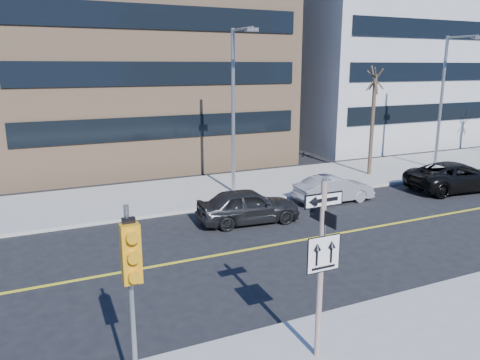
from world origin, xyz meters
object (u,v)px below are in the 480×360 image
parked_car_b (334,189)px  parked_car_c (457,176)px  streetlight_a (235,101)px  streetlight_b (445,94)px  parked_car_a (248,206)px  traffic_signal (132,271)px  street_tree_west (375,82)px  sign_pole (321,260)px

parked_car_b → parked_car_c: size_ratio=0.71×
streetlight_a → streetlight_b: 14.00m
parked_car_a → parked_car_c: parked_car_c is taller
parked_car_b → parked_car_a: bearing=104.5°
parked_car_c → streetlight_a: (-11.02, 3.96, 4.00)m
parked_car_a → parked_car_b: size_ratio=1.11×
parked_car_a → traffic_signal: bearing=150.0°
street_tree_west → streetlight_b: bearing=-6.2°
traffic_signal → parked_car_c: bearing=26.4°
sign_pole → traffic_signal: size_ratio=1.02×
parked_car_a → streetlight_b: streetlight_b is taller
sign_pole → parked_car_a: size_ratio=0.94×
parked_car_a → streetlight_a: streetlight_a is taller
traffic_signal → streetlight_a: 15.72m
traffic_signal → parked_car_b: (11.86, 10.41, -2.39)m
sign_pole → streetlight_a: streetlight_a is taller
sign_pole → traffic_signal: bearing=-177.9°
parked_car_a → street_tree_west: bearing=-60.0°
traffic_signal → parked_car_b: 15.96m
traffic_signal → parked_car_c: size_ratio=0.74×
parked_car_a → streetlight_b: bearing=-69.3°
parked_car_c → streetlight_a: bearing=76.6°
streetlight_a → sign_pole: bearing=-106.8°
traffic_signal → sign_pole: bearing=2.1°
parked_car_b → parked_car_c: (7.16, -0.96, 0.12)m
traffic_signal → streetlight_a: (8.00, 13.42, 1.73)m
parked_car_a → street_tree_west: street_tree_west is taller
parked_car_c → street_tree_west: bearing=30.5°
streetlight_a → streetlight_b: same height
sign_pole → streetlight_a: size_ratio=0.51×
sign_pole → parked_car_a: sign_pole is taller
traffic_signal → streetlight_b: 25.83m
parked_car_b → parked_car_c: parked_car_c is taller
sign_pole → traffic_signal: 4.05m
parked_car_b → streetlight_b: streetlight_b is taller
sign_pole → parked_car_b: (7.86, 10.26, -1.80)m
parked_car_a → parked_car_c: bearing=-83.8°
parked_car_a → streetlight_b: 16.28m
parked_car_a → parked_car_b: bearing=-72.6°
sign_pole → street_tree_west: 19.22m
parked_car_c → street_tree_west: street_tree_west is taller
parked_car_c → street_tree_west: size_ratio=0.86×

